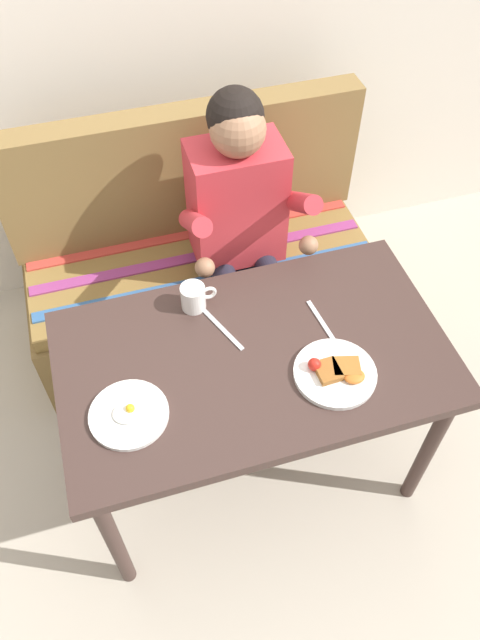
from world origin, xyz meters
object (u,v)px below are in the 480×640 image
at_px(coffee_mug, 194,297).
at_px(knife, 223,329).
at_px(couch, 199,271).
at_px(plate_breakfast, 335,372).
at_px(person, 242,219).
at_px(table, 254,370).
at_px(plate_eggs, 129,414).
at_px(fork, 320,320).

height_order(coffee_mug, knife, coffee_mug).
height_order(couch, knife, couch).
xyz_separation_m(plate_breakfast, knife, (-0.27, 0.26, -0.01)).
distance_m(plate_breakfast, knife, 0.38).
distance_m(person, knife, 0.51).
distance_m(table, couch, 0.83).
bearing_deg(plate_breakfast, plate_eggs, 176.49).
bearing_deg(coffee_mug, person, 52.77).
relative_size(table, knife, 6.00).
bearing_deg(table, fork, 15.48).
xyz_separation_m(plate_breakfast, coffee_mug, (-0.33, 0.38, 0.03)).
distance_m(couch, plate_breakfast, 1.02).
distance_m(couch, coffee_mug, 0.70).
bearing_deg(fork, plate_breakfast, -105.95).
xyz_separation_m(table, fork, (0.24, 0.07, 0.08)).
bearing_deg(person, coffee_mug, -127.23).
bearing_deg(fork, coffee_mug, 148.67).
bearing_deg(couch, fork, -70.76).
height_order(fork, knife, same).
xyz_separation_m(couch, person, (0.14, -0.17, 0.41)).
relative_size(couch, fork, 8.47).
bearing_deg(coffee_mug, plate_breakfast, -48.63).
bearing_deg(knife, person, 44.62).
relative_size(plate_breakfast, fork, 1.46).
relative_size(couch, coffee_mug, 12.20).
height_order(table, couch, couch).
bearing_deg(table, coffee_mug, 117.84).
height_order(table, knife, knife).
relative_size(table, plate_breakfast, 4.84).
distance_m(plate_eggs, fork, 0.67).
distance_m(table, person, 0.61).
bearing_deg(fork, person, 95.04).
relative_size(plate_breakfast, knife, 1.24).
bearing_deg(coffee_mug, plate_eggs, -128.84).
xyz_separation_m(table, knife, (-0.07, 0.12, 0.08)).
height_order(table, coffee_mug, coffee_mug).
relative_size(plate_breakfast, plate_eggs, 1.09).
distance_m(table, plate_breakfast, 0.27).
relative_size(couch, plate_eggs, 6.34).
bearing_deg(fork, couch, 102.94).
xyz_separation_m(coffee_mug, knife, (0.06, -0.12, -0.04)).
distance_m(table, plate_eggs, 0.43).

